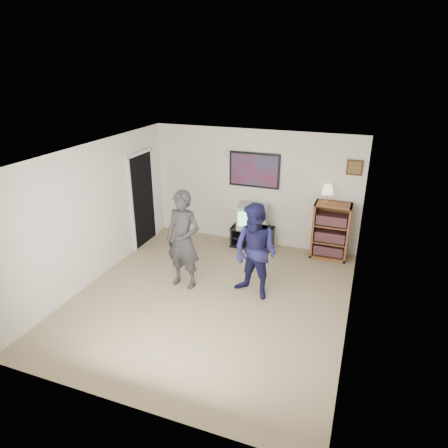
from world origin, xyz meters
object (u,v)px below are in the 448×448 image
Objects in this scene: media_stand at (252,237)px; person_short at (255,252)px; crt_television at (253,216)px; bookshelf at (331,231)px; person_tall at (183,240)px.

media_stand is 2.08m from person_short.
bookshelf is (1.64, 0.05, -0.11)m from crt_television.
person_tall reaches higher than media_stand.
bookshelf reaches higher than crt_television.
person_short is at bearing -118.04° from bookshelf.
crt_television reaches higher than media_stand.
person_tall is at bearing -157.12° from person_short.
bookshelf is 0.66× the size of person_tall.
person_short is at bearing -71.64° from media_stand.
crt_television is 0.37× the size of person_short.
media_stand is 0.48m from crt_television.
crt_television is 0.34× the size of person_tall.
bookshelf is at bearing 2.47° from media_stand.
bookshelf is (1.63, 0.05, 0.37)m from media_stand.
person_tall is at bearing -108.13° from media_stand.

